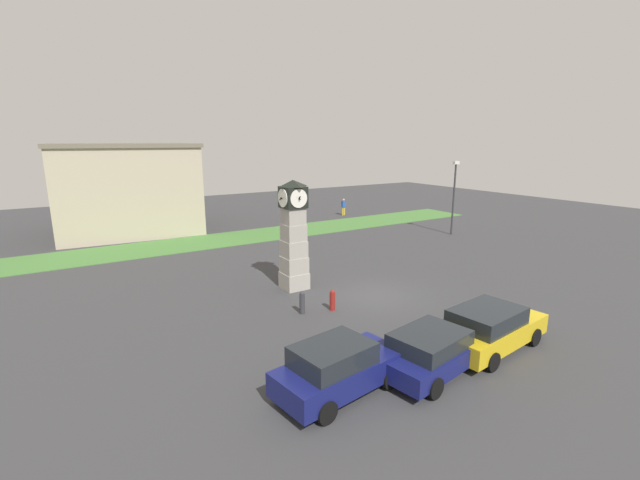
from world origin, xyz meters
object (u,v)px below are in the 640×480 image
Objects in this scene: bollard_near_tower at (302,302)px; car_by_building at (490,327)px; pedestrian_crossing_lot at (344,206)px; bollard_mid_row at (332,300)px; clock_tower at (294,237)px; street_lamp_near_road at (454,192)px; car_navy_sedan at (338,368)px; car_near_tower at (433,350)px.

car_by_building is at bearing -57.19° from bollard_near_tower.
pedestrian_crossing_lot reaches higher than bollard_near_tower.
car_by_building reaches higher than bollard_mid_row.
clock_tower is 5.44× the size of bollard_near_tower.
street_lamp_near_road is at bearing 25.40° from bollard_mid_row.
car_navy_sedan reaches higher than bollard_mid_row.
pedestrian_crossing_lot is at bearing 53.61° from bollard_mid_row.
bollard_near_tower is 0.22× the size of car_near_tower.
clock_tower is 21.68m from pedestrian_crossing_lot.
clock_tower is at bearing -131.78° from pedestrian_crossing_lot.
bollard_mid_row is 6.47m from car_by_building.
clock_tower is 9.48m from car_near_tower.
bollard_near_tower is 1.08× the size of bollard_mid_row.
bollard_mid_row is 0.22× the size of car_navy_sedan.
street_lamp_near_road is (19.83, 13.12, 2.52)m from car_navy_sedan.
pedestrian_crossing_lot is at bearing 60.30° from car_near_tower.
clock_tower is 4.03m from bollard_mid_row.
car_near_tower is at bearing -140.42° from street_lamp_near_road.
car_navy_sedan is 6.09m from car_by_building.
bollard_near_tower is at bearing -112.93° from clock_tower.
bollard_near_tower is 0.21× the size of car_by_building.
bollard_near_tower is 0.23× the size of car_navy_sedan.
car_navy_sedan is 3.29m from car_near_tower.
pedestrian_crossing_lot is at bearing 65.32° from car_by_building.
clock_tower is at bearing 89.43° from car_near_tower.
bollard_mid_row is (0.02, -3.39, -2.17)m from clock_tower.
car_near_tower reaches higher than bollard_near_tower.
car_near_tower is at bearing -179.27° from car_by_building.
car_near_tower is (3.23, -0.60, -0.08)m from car_navy_sedan.
car_by_building is at bearing 0.73° from car_near_tower.
bollard_near_tower is 6.38m from car_near_tower.
bollard_mid_row is 18.46m from street_lamp_near_road.
bollard_mid_row is at bearing -89.62° from clock_tower.
car_by_building is (2.72, -5.86, 0.33)m from bollard_mid_row.
car_navy_sedan reaches higher than car_by_building.
car_navy_sedan is at bearing -125.55° from pedestrian_crossing_lot.
car_navy_sedan is 0.74× the size of street_lamp_near_road.
street_lamp_near_road reaches higher than pedestrian_crossing_lot.
bollard_near_tower is 24.74m from pedestrian_crossing_lot.
car_near_tower is 0.94× the size of car_by_building.
car_near_tower is at bearing -119.70° from pedestrian_crossing_lot.
pedestrian_crossing_lot is (14.38, 19.51, 0.47)m from bollard_mid_row.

